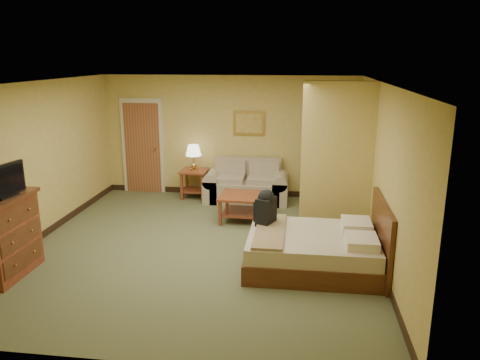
% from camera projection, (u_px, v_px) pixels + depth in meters
% --- Properties ---
extents(floor, '(6.00, 6.00, 0.00)m').
position_uv_depth(floor, '(202.00, 246.00, 7.57)').
color(floor, '#575D3C').
rests_on(floor, ground).
extents(ceiling, '(6.00, 6.00, 0.00)m').
position_uv_depth(ceiling, '(198.00, 83.00, 6.91)').
color(ceiling, white).
rests_on(ceiling, back_wall).
extents(back_wall, '(5.50, 0.02, 2.60)m').
position_uv_depth(back_wall, '(229.00, 136.00, 10.11)').
color(back_wall, tan).
rests_on(back_wall, floor).
extents(left_wall, '(0.02, 6.00, 2.60)m').
position_uv_depth(left_wall, '(34.00, 163.00, 7.59)').
color(left_wall, tan).
rests_on(left_wall, floor).
extents(right_wall, '(0.02, 6.00, 2.60)m').
position_uv_depth(right_wall, '(382.00, 174.00, 6.89)').
color(right_wall, tan).
rests_on(right_wall, floor).
extents(partition, '(1.20, 0.15, 2.60)m').
position_uv_depth(partition, '(337.00, 160.00, 7.85)').
color(partition, tan).
rests_on(partition, floor).
extents(door, '(0.94, 0.16, 2.10)m').
position_uv_depth(door, '(143.00, 147.00, 10.40)').
color(door, beige).
rests_on(door, floor).
extents(baseboard, '(5.50, 0.02, 0.12)m').
position_uv_depth(baseboard, '(230.00, 192.00, 10.42)').
color(baseboard, black).
rests_on(baseboard, floor).
extents(loveseat, '(1.75, 0.81, 0.88)m').
position_uv_depth(loveseat, '(247.00, 187.00, 9.91)').
color(loveseat, tan).
rests_on(loveseat, floor).
extents(side_table, '(0.56, 0.56, 0.61)m').
position_uv_depth(side_table, '(194.00, 179.00, 10.10)').
color(side_table, maroon).
rests_on(side_table, floor).
extents(table_lamp, '(0.33, 0.33, 0.55)m').
position_uv_depth(table_lamp, '(193.00, 151.00, 9.94)').
color(table_lamp, '#B38442').
rests_on(table_lamp, side_table).
extents(coffee_table, '(0.80, 0.80, 0.50)m').
position_uv_depth(coffee_table, '(241.00, 202.00, 8.69)').
color(coffee_table, maroon).
rests_on(coffee_table, floor).
extents(wall_picture, '(0.68, 0.04, 0.53)m').
position_uv_depth(wall_picture, '(249.00, 123.00, 9.96)').
color(wall_picture, '#B78E3F').
rests_on(wall_picture, back_wall).
extents(dresser, '(0.57, 1.08, 1.15)m').
position_uv_depth(dresser, '(4.00, 236.00, 6.44)').
color(dresser, maroon).
rests_on(dresser, floor).
extents(tv, '(0.23, 0.73, 0.45)m').
position_uv_depth(tv, '(4.00, 182.00, 6.23)').
color(tv, black).
rests_on(tv, dresser).
extents(bed, '(1.93, 1.59, 1.03)m').
position_uv_depth(bed, '(317.00, 249.00, 6.77)').
color(bed, '#4A2311').
rests_on(bed, floor).
extents(backpack, '(0.32, 0.38, 0.55)m').
position_uv_depth(backpack, '(266.00, 206.00, 7.03)').
color(backpack, black).
rests_on(backpack, bed).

